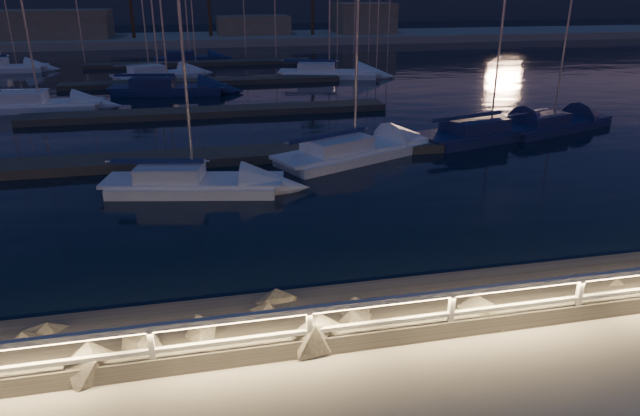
{
  "coord_description": "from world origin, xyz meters",
  "views": [
    {
      "loc": [
        -0.85,
        -9.39,
        6.87
      ],
      "look_at": [
        2.09,
        4.0,
        1.5
      ],
      "focal_mm": 32.0,
      "sensor_mm": 36.0,
      "label": 1
    }
  ],
  "objects_px": {
    "sailboat_b": "(189,182)",
    "sailboat_c": "(351,150)",
    "sailboat_i": "(0,67)",
    "sailboat_k": "(326,72)",
    "sailboat_g": "(165,88)",
    "sailboat_d": "(550,123)",
    "sailboat_j": "(156,74)",
    "guard_rail": "(255,326)",
    "sailboat_h": "(487,130)",
    "sailboat_f": "(36,104)",
    "sailboat_n": "(188,58)"
  },
  "relations": [
    {
      "from": "sailboat_k",
      "to": "sailboat_n",
      "type": "relative_size",
      "value": 1.19
    },
    {
      "from": "sailboat_c",
      "to": "sailboat_f",
      "type": "bearing_deg",
      "value": 114.27
    },
    {
      "from": "guard_rail",
      "to": "sailboat_i",
      "type": "xyz_separation_m",
      "value": [
        -18.03,
        49.13,
        -0.92
      ]
    },
    {
      "from": "sailboat_i",
      "to": "sailboat_b",
      "type": "bearing_deg",
      "value": -64.86
    },
    {
      "from": "sailboat_b",
      "to": "sailboat_i",
      "type": "height_order",
      "value": "sailboat_i"
    },
    {
      "from": "sailboat_b",
      "to": "sailboat_g",
      "type": "xyz_separation_m",
      "value": [
        -1.59,
        22.2,
        0.03
      ]
    },
    {
      "from": "sailboat_d",
      "to": "sailboat_i",
      "type": "distance_m",
      "value": 47.78
    },
    {
      "from": "sailboat_n",
      "to": "sailboat_j",
      "type": "bearing_deg",
      "value": -106.91
    },
    {
      "from": "sailboat_c",
      "to": "sailboat_h",
      "type": "relative_size",
      "value": 0.93
    },
    {
      "from": "sailboat_c",
      "to": "guard_rail",
      "type": "bearing_deg",
      "value": -136.05
    },
    {
      "from": "sailboat_j",
      "to": "sailboat_n",
      "type": "xyz_separation_m",
      "value": [
        2.67,
        11.51,
        -0.02
      ]
    },
    {
      "from": "sailboat_f",
      "to": "sailboat_k",
      "type": "xyz_separation_m",
      "value": [
        21.2,
        9.67,
        0.01
      ]
    },
    {
      "from": "sailboat_c",
      "to": "sailboat_j",
      "type": "bearing_deg",
      "value": 86.18
    },
    {
      "from": "sailboat_b",
      "to": "sailboat_n",
      "type": "bearing_deg",
      "value": 101.65
    },
    {
      "from": "sailboat_k",
      "to": "sailboat_d",
      "type": "bearing_deg",
      "value": -53.88
    },
    {
      "from": "sailboat_b",
      "to": "sailboat_k",
      "type": "relative_size",
      "value": 0.79
    },
    {
      "from": "sailboat_c",
      "to": "sailboat_i",
      "type": "relative_size",
      "value": 1.04
    },
    {
      "from": "sailboat_c",
      "to": "sailboat_d",
      "type": "distance_m",
      "value": 12.59
    },
    {
      "from": "sailboat_h",
      "to": "sailboat_i",
      "type": "relative_size",
      "value": 1.11
    },
    {
      "from": "guard_rail",
      "to": "sailboat_b",
      "type": "distance_m",
      "value": 12.14
    },
    {
      "from": "sailboat_g",
      "to": "sailboat_n",
      "type": "bearing_deg",
      "value": 94.12
    },
    {
      "from": "sailboat_b",
      "to": "sailboat_g",
      "type": "bearing_deg",
      "value": 105.89
    },
    {
      "from": "sailboat_i",
      "to": "sailboat_g",
      "type": "bearing_deg",
      "value": -43.62
    },
    {
      "from": "sailboat_n",
      "to": "sailboat_c",
      "type": "bearing_deg",
      "value": -83.19
    },
    {
      "from": "sailboat_i",
      "to": "sailboat_c",
      "type": "bearing_deg",
      "value": -54.02
    },
    {
      "from": "sailboat_f",
      "to": "sailboat_b",
      "type": "bearing_deg",
      "value": -59.18
    },
    {
      "from": "sailboat_d",
      "to": "sailboat_j",
      "type": "bearing_deg",
      "value": 114.73
    },
    {
      "from": "sailboat_g",
      "to": "sailboat_i",
      "type": "bearing_deg",
      "value": 144.85
    },
    {
      "from": "sailboat_c",
      "to": "sailboat_k",
      "type": "height_order",
      "value": "sailboat_k"
    },
    {
      "from": "sailboat_d",
      "to": "sailboat_i",
      "type": "bearing_deg",
      "value": 120.97
    },
    {
      "from": "sailboat_d",
      "to": "sailboat_i",
      "type": "xyz_separation_m",
      "value": [
        -36.28,
        31.09,
        0.07
      ]
    },
    {
      "from": "sailboat_i",
      "to": "sailboat_k",
      "type": "xyz_separation_m",
      "value": [
        28.57,
        -9.65,
        -0.01
      ]
    },
    {
      "from": "sailboat_b",
      "to": "sailboat_h",
      "type": "bearing_deg",
      "value": 30.28
    },
    {
      "from": "sailboat_g",
      "to": "sailboat_j",
      "type": "xyz_separation_m",
      "value": [
        -0.97,
        7.32,
        -0.0
      ]
    },
    {
      "from": "sailboat_d",
      "to": "guard_rail",
      "type": "bearing_deg",
      "value": -153.75
    },
    {
      "from": "sailboat_g",
      "to": "sailboat_i",
      "type": "xyz_separation_m",
      "value": [
        -15.19,
        14.89,
        0.02
      ]
    },
    {
      "from": "sailboat_h",
      "to": "sailboat_g",
      "type": "bearing_deg",
      "value": 118.92
    },
    {
      "from": "sailboat_c",
      "to": "sailboat_h",
      "type": "distance_m",
      "value": 8.2
    },
    {
      "from": "guard_rail",
      "to": "sailboat_d",
      "type": "distance_m",
      "value": 25.68
    },
    {
      "from": "sailboat_k",
      "to": "sailboat_h",
      "type": "bearing_deg",
      "value": -64.98
    },
    {
      "from": "sailboat_g",
      "to": "sailboat_k",
      "type": "relative_size",
      "value": 0.97
    },
    {
      "from": "sailboat_n",
      "to": "guard_rail",
      "type": "bearing_deg",
      "value": -92.62
    },
    {
      "from": "sailboat_i",
      "to": "sailboat_k",
      "type": "distance_m",
      "value": 30.15
    },
    {
      "from": "guard_rail",
      "to": "sailboat_k",
      "type": "xyz_separation_m",
      "value": [
        10.54,
        39.48,
        -0.93
      ]
    },
    {
      "from": "sailboat_b",
      "to": "sailboat_f",
      "type": "height_order",
      "value": "sailboat_f"
    },
    {
      "from": "sailboat_n",
      "to": "sailboat_k",
      "type": "bearing_deg",
      "value": -53.17
    },
    {
      "from": "sailboat_b",
      "to": "sailboat_j",
      "type": "xyz_separation_m",
      "value": [
        -2.56,
        29.52,
        0.03
      ]
    },
    {
      "from": "sailboat_j",
      "to": "sailboat_n",
      "type": "height_order",
      "value": "sailboat_j"
    },
    {
      "from": "sailboat_b",
      "to": "sailboat_c",
      "type": "height_order",
      "value": "sailboat_c"
    },
    {
      "from": "sailboat_j",
      "to": "guard_rail",
      "type": "bearing_deg",
      "value": -108.22
    }
  ]
}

